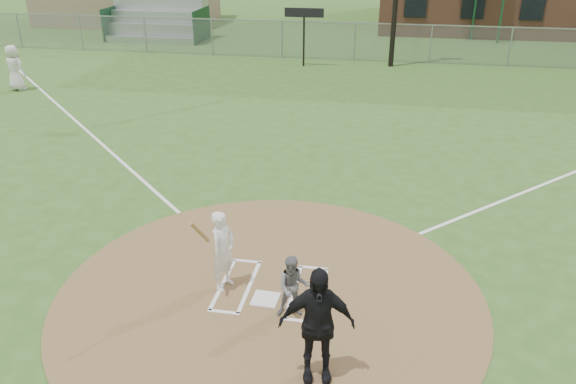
% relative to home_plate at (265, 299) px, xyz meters
% --- Properties ---
extents(ground, '(140.00, 140.00, 0.00)m').
position_rel_home_plate_xyz_m(ground, '(0.04, 0.23, -0.04)').
color(ground, '#315B1F').
rests_on(ground, ground).
extents(dirt_circle, '(8.40, 8.40, 0.02)m').
position_rel_home_plate_xyz_m(dirt_circle, '(0.04, 0.23, -0.03)').
color(dirt_circle, olive).
rests_on(dirt_circle, ground).
extents(home_plate, '(0.52, 0.52, 0.03)m').
position_rel_home_plate_xyz_m(home_plate, '(0.00, 0.00, 0.00)').
color(home_plate, white).
rests_on(home_plate, dirt_circle).
extents(foul_line_third, '(17.04, 17.04, 0.01)m').
position_rel_home_plate_xyz_m(foul_line_third, '(-8.96, 9.23, -0.03)').
color(foul_line_third, white).
rests_on(foul_line_third, ground).
extents(catcher, '(0.68, 0.58, 1.23)m').
position_rel_home_plate_xyz_m(catcher, '(0.60, -0.34, 0.60)').
color(catcher, slate).
rests_on(catcher, dirt_circle).
extents(umpire, '(1.25, 0.70, 2.01)m').
position_rel_home_plate_xyz_m(umpire, '(1.23, -1.82, 0.99)').
color(umpire, black).
rests_on(umpire, dirt_circle).
extents(ondeck_player, '(1.10, 0.86, 1.98)m').
position_rel_home_plate_xyz_m(ondeck_player, '(-14.25, 13.37, 0.95)').
color(ondeck_player, silver).
rests_on(ondeck_player, ground).
extents(batters_boxes, '(2.08, 1.88, 0.01)m').
position_rel_home_plate_xyz_m(batters_boxes, '(0.04, 0.38, -0.01)').
color(batters_boxes, white).
rests_on(batters_boxes, dirt_circle).
extents(batter_at_plate, '(0.68, 1.05, 1.78)m').
position_rel_home_plate_xyz_m(batter_at_plate, '(-0.90, 0.30, 0.82)').
color(batter_at_plate, white).
rests_on(batter_at_plate, dirt_circle).
extents(outfield_fence, '(56.08, 0.08, 2.03)m').
position_rel_home_plate_xyz_m(outfield_fence, '(0.04, 22.23, 0.98)').
color(outfield_fence, slate).
rests_on(outfield_fence, ground).
extents(bleachers, '(6.08, 3.20, 3.20)m').
position_rel_home_plate_xyz_m(bleachers, '(-12.96, 26.43, 1.55)').
color(bleachers, '#B7BABF').
rests_on(bleachers, ground).
extents(scoreboard_sign, '(2.00, 0.10, 2.93)m').
position_rel_home_plate_xyz_m(scoreboard_sign, '(-2.46, 20.43, 2.35)').
color(scoreboard_sign, black).
rests_on(scoreboard_sign, ground).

